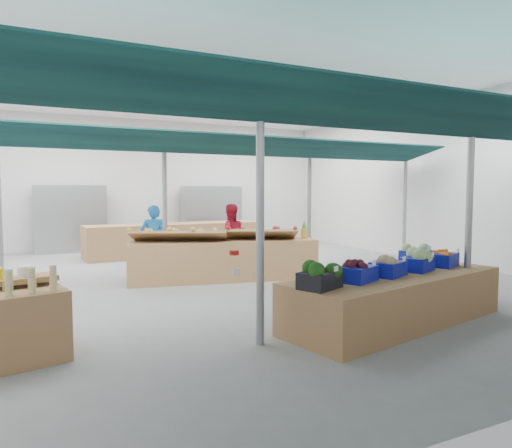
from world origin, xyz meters
The scene contains 23 objects.
floor centered at (0.00, 0.00, 0.00)m, with size 13.00×13.00×0.00m, color slate.
hall centered at (0.00, 1.44, 2.65)m, with size 13.00×13.00×13.00m.
pole_grid centered at (0.75, -1.75, 1.81)m, with size 10.00×4.60×3.00m.
awnings centered at (0.75, -1.75, 2.78)m, with size 9.50×7.08×0.30m.
back_shelving_left centered at (-2.50, 6.00, 1.00)m, with size 2.00×0.50×2.00m, color #B23F33.
back_shelving_right centered at (2.00, 6.00, 1.00)m, with size 2.00×0.50×2.00m, color #B23F33.
veg_counter centered at (1.11, -4.00, 0.34)m, with size 3.50×1.17×0.68m, color olive.
fruit_counter centered at (0.08, -0.02, 0.41)m, with size 3.86×0.92×0.83m, color olive.
far_counter centered at (0.22, 4.08, 0.46)m, with size 5.10×1.02×0.92m, color olive.
crate_stack centered at (3.00, -3.61, 0.28)m, with size 0.47×0.33×0.56m, color #0D158F.
vendor_left centered at (-1.12, 1.08, 0.77)m, with size 0.56×0.37×1.54m, color #1C68B7.
vendor_right centered at (0.68, 1.08, 0.77)m, with size 0.75×0.58×1.54m, color #B5162D.
crate_broccoli centered at (-0.37, -4.31, 0.84)m, with size 0.60×0.52×0.35m.
crate_beets centered at (0.30, -4.17, 0.81)m, with size 0.60×0.52×0.29m.
crate_celeriac centered at (0.92, -4.04, 0.83)m, with size 0.60×0.52×0.31m.
crate_cabbage centered at (1.58, -3.90, 0.84)m, with size 0.60×0.52×0.35m.
crate_carrots centered at (2.25, -3.75, 0.79)m, with size 0.60×0.52×0.29m.
sparrow centered at (-0.49, -4.46, 0.93)m, with size 0.12×0.09×0.11m.
pole_ribbon centered at (-1.26, -3.84, 1.08)m, with size 0.12×0.12×0.28m.
apple_heap_yellow centered at (-0.83, 0.07, 0.99)m, with size 2.02×1.38×0.27m.
apple_heap_red centered at (0.83, -0.27, 0.99)m, with size 1.65×1.23×0.27m.
pineapple centered at (1.78, -0.46, 1.01)m, with size 0.14×0.14×0.39m.
crate_extra centered at (2.16, -3.33, 0.83)m, with size 0.54×0.43×0.32m.
Camera 1 is at (-3.34, -8.81, 1.82)m, focal length 32.00 mm.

